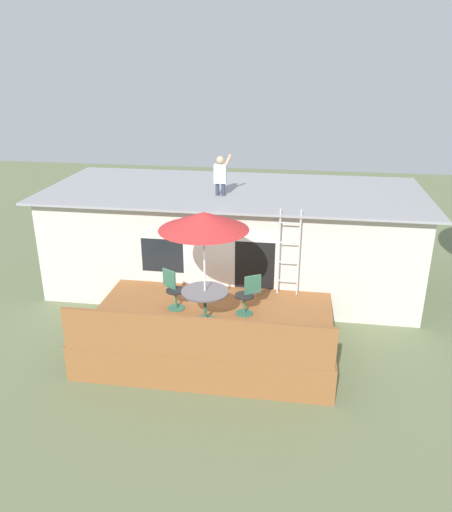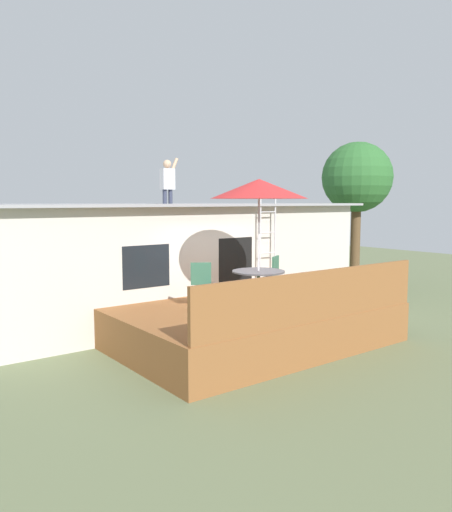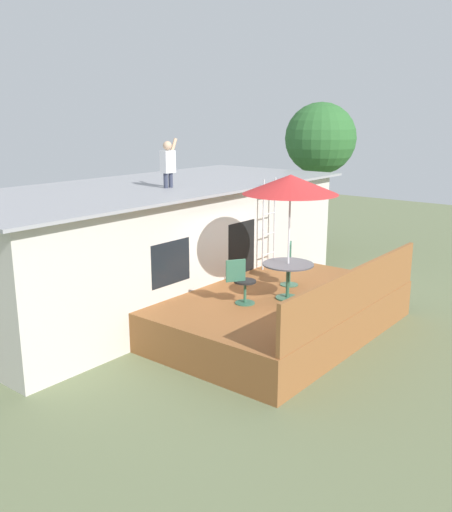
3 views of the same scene
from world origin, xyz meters
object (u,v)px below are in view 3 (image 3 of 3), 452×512
(patio_table, at_px, (288,271))
(patio_umbrella, at_px, (290,184))
(patio_chair_left, at_px, (242,282))
(patio_chair_right, at_px, (290,264))
(step_ladder, at_px, (269,224))
(backyard_tree, at_px, (320,140))
(person_figure, at_px, (168,161))

(patio_table, relative_size, patio_umbrella, 0.41)
(patio_chair_left, distance_m, patio_chair_right, 1.74)
(patio_table, height_order, step_ladder, step_ladder)
(patio_chair_right, bearing_deg, step_ladder, -156.78)
(step_ladder, bearing_deg, backyard_tree, 18.18)
(person_figure, bearing_deg, patio_chair_left, -104.73)
(patio_umbrella, distance_m, patio_chair_right, 2.15)
(backyard_tree, bearing_deg, patio_chair_left, -160.06)
(patio_table, height_order, person_figure, person_figure)
(patio_umbrella, bearing_deg, patio_chair_left, 147.88)
(patio_chair_left, distance_m, backyard_tree, 9.19)
(patio_chair_right, bearing_deg, backyard_tree, 174.64)
(step_ladder, height_order, patio_chair_right, step_ladder)
(patio_table, height_order, patio_umbrella, patio_umbrella)
(patio_chair_right, xyz_separation_m, backyard_tree, (6.60, 3.05, 2.41))
(patio_table, xyz_separation_m, patio_umbrella, (0.00, 0.00, 1.76))
(step_ladder, relative_size, patio_chair_left, 2.39)
(patio_chair_right, bearing_deg, patio_umbrella, 0.00)
(patio_umbrella, height_order, step_ladder, patio_umbrella)
(patio_chair_left, height_order, backyard_tree, backyard_tree)
(patio_umbrella, bearing_deg, step_ladder, 43.80)
(backyard_tree, bearing_deg, patio_table, -154.56)
(patio_umbrella, relative_size, patio_chair_right, 2.76)
(patio_umbrella, distance_m, person_figure, 3.19)
(step_ladder, xyz_separation_m, backyard_tree, (5.74, 1.88, 1.76))
(step_ladder, bearing_deg, person_figure, 141.94)
(patio_table, height_order, patio_chair_left, patio_chair_left)
(patio_table, xyz_separation_m, backyard_tree, (7.48, 3.56, 2.28))
(patio_table, height_order, backyard_tree, backyard_tree)
(patio_umbrella, xyz_separation_m, person_figure, (-0.16, 3.17, 0.31))
(step_ladder, distance_m, person_figure, 2.88)
(step_ladder, xyz_separation_m, person_figure, (-1.91, 1.50, 1.56))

